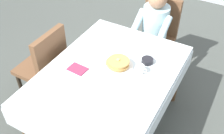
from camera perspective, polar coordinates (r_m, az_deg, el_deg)
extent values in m
plane|color=#474C47|center=(2.94, -0.62, -11.97)|extent=(14.00, 14.00, 0.00)
cube|color=silver|center=(2.41, -0.74, -1.59)|extent=(1.10, 1.50, 0.04)
cube|color=silver|center=(3.01, 6.54, 5.38)|extent=(1.10, 0.01, 0.18)
cube|color=silver|center=(2.73, -10.86, 0.62)|extent=(0.01, 1.50, 0.18)
cube|color=silver|center=(2.34, 11.27, -8.09)|extent=(0.01, 1.50, 0.18)
cylinder|color=brown|center=(2.57, -17.90, -12.97)|extent=(0.07, 0.07, 0.70)
cylinder|color=brown|center=(3.27, -1.94, 3.30)|extent=(0.07, 0.07, 0.70)
cylinder|color=brown|center=(3.00, 13.65, -2.20)|extent=(0.07, 0.07, 0.70)
cube|color=brown|center=(3.35, 8.86, 5.39)|extent=(0.44, 0.44, 0.05)
cube|color=brown|center=(3.37, 10.65, 10.76)|extent=(0.44, 0.06, 0.48)
cylinder|color=#2D2319|center=(3.31, 10.12, -0.27)|extent=(0.04, 0.04, 0.40)
cylinder|color=#2D2319|center=(3.40, 4.52, 1.69)|extent=(0.04, 0.04, 0.40)
cylinder|color=#2D2319|center=(3.58, 12.25, 3.04)|extent=(0.04, 0.04, 0.40)
cylinder|color=#2D2319|center=(3.67, 7.00, 4.79)|extent=(0.04, 0.04, 0.40)
cylinder|color=silver|center=(3.19, 9.18, 8.93)|extent=(0.30, 0.30, 0.46)
cylinder|color=silver|center=(3.00, 11.13, 7.99)|extent=(0.08, 0.29, 0.23)
cylinder|color=silver|center=(3.09, 5.56, 9.68)|extent=(0.08, 0.29, 0.23)
cylinder|color=#383D51|center=(3.30, 8.44, 0.41)|extent=(0.10, 0.10, 0.45)
cylinder|color=#383D51|center=(3.34, 5.93, 1.30)|extent=(0.10, 0.10, 0.45)
cube|color=brown|center=(3.03, -15.09, -0.16)|extent=(0.44, 0.44, 0.05)
cube|color=brown|center=(2.75, -12.93, 2.65)|extent=(0.06, 0.44, 0.48)
cylinder|color=#2D2319|center=(3.20, -18.90, -4.00)|extent=(0.04, 0.04, 0.40)
cylinder|color=#2D2319|center=(3.37, -14.74, -0.30)|extent=(0.04, 0.04, 0.40)
cylinder|color=#2D2319|center=(2.99, -14.02, -6.51)|extent=(0.04, 0.04, 0.40)
cylinder|color=#2D2319|center=(3.17, -9.87, -2.42)|extent=(0.04, 0.04, 0.40)
cylinder|color=white|center=(2.45, 1.25, 0.19)|extent=(0.28, 0.28, 0.02)
cylinder|color=tan|center=(2.44, 1.24, 0.50)|extent=(0.18, 0.18, 0.02)
cylinder|color=tan|center=(2.43, 1.36, 0.67)|extent=(0.20, 0.20, 0.02)
cylinder|color=tan|center=(2.42, 1.05, 0.99)|extent=(0.20, 0.20, 0.01)
cylinder|color=tan|center=(2.41, 1.39, 1.28)|extent=(0.20, 0.20, 0.01)
cube|color=#F4E072|center=(2.40, 1.27, 1.55)|extent=(0.03, 0.03, 0.01)
cylinder|color=white|center=(2.38, 5.93, -0.49)|extent=(0.08, 0.08, 0.08)
torus|color=white|center=(2.36, 7.04, -0.80)|extent=(0.05, 0.01, 0.05)
cylinder|color=black|center=(2.51, 7.55, 1.34)|extent=(0.11, 0.11, 0.04)
cube|color=silver|center=(2.51, -2.78, 1.23)|extent=(0.02, 0.18, 0.00)
cube|color=silver|center=(2.38, 5.04, -1.66)|extent=(0.02, 0.20, 0.00)
cube|color=silver|center=(2.26, -2.65, -4.44)|extent=(0.15, 0.02, 0.00)
cube|color=#8C2D4C|center=(2.45, -7.36, -0.42)|extent=(0.18, 0.13, 0.01)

